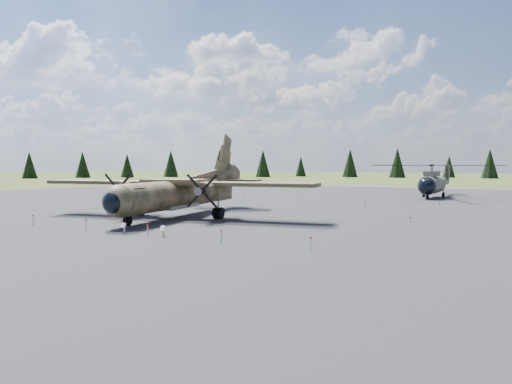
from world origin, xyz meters
The scene contains 8 objects.
ground centered at (0.00, 0.00, 0.00)m, with size 500.00×500.00×0.00m, color #54612B.
apron centered at (0.00, 10.00, 0.00)m, with size 120.00×120.00×0.04m, color #5A5A5F.
transport_plane centered at (-4.21, -2.05, 2.53)m, with size 26.78×24.10×8.82m.
helicopter_near centered at (11.73, 35.99, 3.45)m, with size 19.47×22.75×4.87m.
info_placard_left centered at (-0.31, -13.38, 0.52)m, with size 0.54×0.37×0.79m.
info_placard_right centered at (3.00, -13.10, 0.52)m, with size 0.53×0.33×0.77m.
barrier_fence centered at (-0.46, -0.08, 0.51)m, with size 33.12×29.62×0.85m.
treeline centered at (1.10, 3.45, 4.91)m, with size 304.32×305.25×10.99m.
Camera 1 is at (24.99, -39.16, 4.94)m, focal length 35.00 mm.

